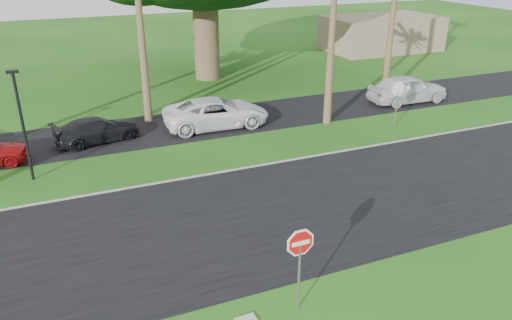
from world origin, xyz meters
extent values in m
plane|color=#1A4912|center=(0.00, 0.00, 0.00)|extent=(120.00, 120.00, 0.00)
cube|color=black|center=(0.00, 2.00, 0.01)|extent=(120.00, 8.00, 0.02)
cube|color=black|center=(0.00, 12.50, 0.01)|extent=(120.00, 5.00, 0.02)
cube|color=gray|center=(0.00, 6.05, 0.03)|extent=(120.00, 0.12, 0.06)
cylinder|color=gray|center=(0.50, -3.00, 1.00)|extent=(0.07, 0.07, 2.00)
cylinder|color=white|center=(0.50, -3.00, 2.10)|extent=(1.05, 0.02, 1.05)
cylinder|color=red|center=(0.50, -3.00, 2.10)|extent=(0.90, 0.02, 0.90)
cube|color=white|center=(0.50, -3.00, 2.10)|extent=(0.50, 0.02, 0.12)
cylinder|color=gray|center=(12.00, 8.00, 1.00)|extent=(0.07, 0.07, 2.00)
cylinder|color=white|center=(12.00, 8.00, 2.10)|extent=(1.05, 0.02, 1.05)
cylinder|color=red|center=(12.00, 8.00, 2.10)|extent=(0.90, 0.02, 0.90)
cube|color=white|center=(12.00, 8.00, 2.10)|extent=(0.50, 0.02, 0.12)
cone|color=brown|center=(0.00, 14.00, 4.75)|extent=(0.44, 0.44, 9.50)
cone|color=brown|center=(9.00, 10.00, 4.25)|extent=(0.44, 0.44, 8.50)
cylinder|color=brown|center=(6.00, 22.00, 3.00)|extent=(1.80, 1.80, 6.00)
cylinder|color=black|center=(-6.00, 8.50, 2.25)|extent=(0.12, 0.12, 4.50)
cube|color=black|center=(-6.00, 8.50, 4.58)|extent=(0.45, 0.25, 0.12)
cube|color=gray|center=(24.00, 26.00, 1.50)|extent=(10.00, 6.00, 3.00)
imported|color=black|center=(-2.97, 11.91, 0.61)|extent=(4.48, 2.61, 1.22)
imported|color=white|center=(3.19, 11.70, 0.78)|extent=(5.70, 2.81, 1.56)
imported|color=silver|center=(15.50, 11.40, 0.85)|extent=(5.04, 2.14, 1.70)
cube|color=#A9ABA2|center=(-0.97, -2.91, 0.03)|extent=(0.56, 0.37, 0.06)
camera|label=1|loc=(-4.72, -12.48, 9.07)|focal=35.00mm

